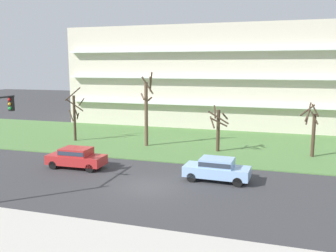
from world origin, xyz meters
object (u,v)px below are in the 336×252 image
at_px(tree_left, 147,110).
at_px(sedan_red_center_left, 76,157).
at_px(tree_center, 218,127).
at_px(sedan_blue_near_left, 217,168).
at_px(tree_right, 312,129).
at_px(tree_far_left, 75,115).

relative_size(tree_left, sedan_red_center_left, 1.62).
bearing_deg(tree_center, sedan_blue_near_left, -80.91).
height_order(sedan_blue_near_left, sedan_red_center_left, same).
relative_size(tree_left, tree_right, 1.54).
xyz_separation_m(tree_far_left, tree_center, (14.86, -0.55, -0.47)).
bearing_deg(tree_far_left, sedan_blue_near_left, -28.71).
bearing_deg(tree_left, sedan_blue_near_left, -46.46).
bearing_deg(tree_far_left, sedan_red_center_left, -58.54).
relative_size(tree_far_left, tree_right, 1.19).
bearing_deg(tree_right, tree_far_left, 179.97).
distance_m(tree_left, sedan_red_center_left, 9.45).
relative_size(sedan_blue_near_left, sedan_red_center_left, 1.01).
relative_size(tree_center, tree_right, 0.91).
height_order(tree_left, tree_right, tree_left).
distance_m(tree_right, sedan_blue_near_left, 11.14).
height_order(tree_far_left, tree_right, tree_far_left).
height_order(tree_center, sedan_blue_near_left, tree_center).
height_order(tree_left, tree_center, tree_left).
bearing_deg(tree_left, tree_center, -3.19).
relative_size(tree_right, sedan_blue_near_left, 1.04).
bearing_deg(tree_center, tree_left, 176.81).
height_order(tree_right, sedan_blue_near_left, tree_right).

